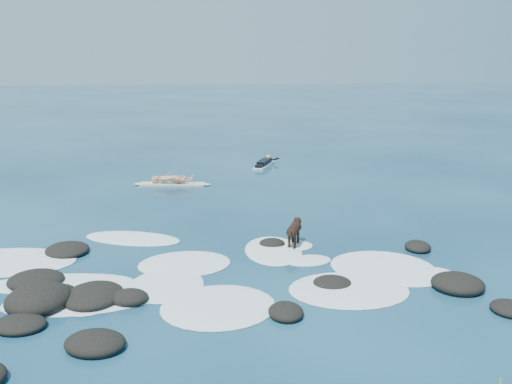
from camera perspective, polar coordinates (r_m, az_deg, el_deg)
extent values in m
plane|color=#0A2642|center=(14.39, 0.42, -7.35)|extent=(160.00, 160.00, 0.00)
ellipsoid|color=black|center=(14.17, -21.15, -8.25)|extent=(1.30, 1.18, 0.39)
ellipsoid|color=black|center=(16.07, 15.88, -5.30)|extent=(0.84, 0.95, 0.30)
ellipsoid|color=black|center=(12.95, -15.95, -9.95)|extent=(1.56, 1.68, 0.38)
ellipsoid|color=black|center=(11.03, -15.80, -14.35)|extent=(1.36, 1.23, 0.37)
ellipsoid|color=black|center=(13.32, 7.63, -8.98)|extent=(0.92, 0.83, 0.25)
ellipsoid|color=black|center=(11.82, 3.01, -11.89)|extent=(0.73, 0.87, 0.30)
ellipsoid|color=black|center=(15.74, 1.62, -5.18)|extent=(0.81, 0.72, 0.28)
ellipsoid|color=black|center=(16.03, -18.35, -5.52)|extent=(1.38, 1.43, 0.32)
ellipsoid|color=black|center=(13.05, 24.08, -10.62)|extent=(0.93, 0.97, 0.27)
ellipsoid|color=black|center=(13.81, 19.53, -8.65)|extent=(1.56, 1.53, 0.43)
ellipsoid|color=black|center=(12.68, -12.56, -10.31)|extent=(0.97, 0.89, 0.35)
ellipsoid|color=black|center=(14.26, -20.99, -8.24)|extent=(1.25, 1.26, 0.26)
ellipsoid|color=black|center=(13.27, -19.78, -9.64)|extent=(1.19, 1.00, 0.40)
ellipsoid|color=black|center=(12.99, -20.91, -10.01)|extent=(1.62, 1.72, 0.61)
ellipsoid|color=black|center=(12.22, -22.58, -12.14)|extent=(1.20, 1.04, 0.29)
ellipsoid|color=white|center=(13.09, -16.40, -10.14)|extent=(3.83, 2.22, 0.12)
ellipsoid|color=white|center=(14.02, -18.90, -8.69)|extent=(3.42, 1.34, 0.12)
ellipsoid|color=white|center=(15.39, 1.74, -5.87)|extent=(1.60, 2.39, 0.12)
ellipsoid|color=white|center=(13.14, 9.27, -9.62)|extent=(2.82, 2.22, 0.12)
ellipsoid|color=white|center=(13.32, -8.35, -9.25)|extent=(1.34, 1.04, 0.12)
ellipsoid|color=white|center=(14.61, 12.56, -7.31)|extent=(3.26, 3.08, 0.12)
ellipsoid|color=white|center=(15.92, -23.90, -6.43)|extent=(3.79, 2.38, 0.12)
ellipsoid|color=white|center=(13.20, -16.86, -9.96)|extent=(2.12, 2.43, 0.12)
ellipsoid|color=white|center=(14.22, 16.05, -8.13)|extent=(2.10, 1.60, 0.12)
ellipsoid|color=white|center=(16.71, -12.24, -4.57)|extent=(3.12, 2.13, 0.12)
ellipsoid|color=white|center=(14.58, -7.15, -7.13)|extent=(2.50, 2.05, 0.12)
ellipsoid|color=white|center=(13.37, -8.96, -9.19)|extent=(2.02, 2.28, 0.12)
ellipsoid|color=white|center=(12.22, -3.78, -11.34)|extent=(2.83, 2.65, 0.12)
ellipsoid|color=white|center=(14.73, 5.25, -6.85)|extent=(1.31, 0.98, 0.12)
ellipsoid|color=white|center=(15.79, 3.72, -5.37)|extent=(1.10, 0.90, 0.12)
cube|color=beige|center=(22.99, -8.36, 0.78)|extent=(2.60, 0.87, 0.09)
ellipsoid|color=beige|center=(22.81, -5.20, 0.76)|extent=(0.55, 0.36, 0.09)
ellipsoid|color=beige|center=(23.25, -11.46, 0.79)|extent=(0.55, 0.36, 0.09)
imported|color=tan|center=(22.81, -8.44, 2.91)|extent=(0.48, 0.65, 1.66)
cube|color=white|center=(26.60, 0.82, 2.72)|extent=(1.25, 2.07, 0.07)
ellipsoid|color=white|center=(27.57, 1.43, 3.11)|extent=(0.41, 0.51, 0.08)
cube|color=black|center=(26.58, 0.83, 3.01)|extent=(0.85, 1.30, 0.21)
sphere|color=tan|center=(27.24, 1.26, 3.52)|extent=(0.28, 0.28, 0.21)
cylinder|color=black|center=(27.47, 0.82, 3.35)|extent=(0.52, 0.09, 0.23)
cylinder|color=black|center=(27.33, 1.87, 3.29)|extent=(0.42, 0.43, 0.23)
cube|color=black|center=(25.93, 0.39, 2.65)|extent=(0.50, 0.60, 0.13)
cylinder|color=black|center=(15.53, 3.81, -3.76)|extent=(0.50, 0.67, 0.29)
sphere|color=black|center=(15.79, 4.02, -3.47)|extent=(0.40, 0.40, 0.30)
sphere|color=black|center=(15.28, 3.59, -4.05)|extent=(0.36, 0.36, 0.28)
sphere|color=black|center=(15.92, 4.16, -2.93)|extent=(0.28, 0.28, 0.22)
cone|color=black|center=(16.04, 4.26, -2.85)|extent=(0.16, 0.17, 0.11)
cone|color=black|center=(15.90, 3.96, -2.62)|extent=(0.12, 0.11, 0.11)
cone|color=black|center=(15.87, 4.36, -2.65)|extent=(0.12, 0.11, 0.11)
cylinder|color=black|center=(15.84, 3.68, -4.59)|extent=(0.09, 0.09, 0.39)
cylinder|color=black|center=(15.81, 4.23, -4.64)|extent=(0.09, 0.09, 0.39)
cylinder|color=black|center=(15.46, 3.34, -5.06)|extent=(0.09, 0.09, 0.39)
cylinder|color=black|center=(15.42, 3.91, -5.11)|extent=(0.09, 0.09, 0.39)
cylinder|color=black|center=(15.14, 3.48, -4.02)|extent=(0.16, 0.28, 0.17)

